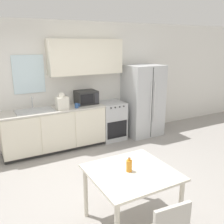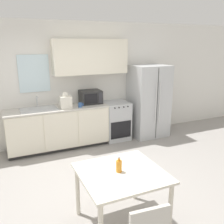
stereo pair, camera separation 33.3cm
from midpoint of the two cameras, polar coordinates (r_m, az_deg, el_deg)
ground_plane at (r=4.28m, az=0.31°, el=-16.03°), size 12.00×12.00×0.00m
wall_back at (r=5.65m, az=-7.66°, el=7.41°), size 12.00×0.38×2.70m
kitchen_counter at (r=5.49m, az=-10.48°, el=-3.61°), size 2.16×0.63×0.91m
oven_range at (r=5.94m, az=2.40°, el=-1.99°), size 0.58×0.63×0.90m
refrigerator at (r=6.19m, az=9.84°, el=2.50°), size 0.86×0.79×1.73m
kitchen_sink at (r=5.30m, az=-14.70°, el=0.69°), size 0.74×0.46×0.26m
microwave at (r=5.63m, az=-3.23°, el=3.46°), size 0.46×0.39×0.30m
coffee_mug at (r=5.32m, az=-5.47°, el=1.61°), size 0.11×0.08×0.10m
grocery_bag_0 at (r=5.25m, az=-8.83°, el=2.45°), size 0.24×0.21×0.35m
dining_table at (r=3.14m, az=5.28°, el=-15.21°), size 0.99×0.95×0.75m
drink_bottle at (r=3.05m, az=4.80°, el=-12.17°), size 0.07×0.07×0.20m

